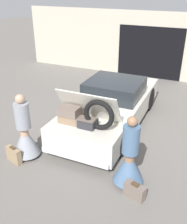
# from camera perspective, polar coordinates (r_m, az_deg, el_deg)

# --- Properties ---
(ground_plane) EXTENTS (40.00, 40.00, 0.00)m
(ground_plane) POSITION_cam_1_polar(r_m,az_deg,el_deg) (8.05, 3.70, -2.31)
(ground_plane) COLOR slate
(garage_wall_back) EXTENTS (12.00, 0.14, 2.80)m
(garage_wall_back) POSITION_cam_1_polar(r_m,az_deg,el_deg) (11.87, 12.31, 13.93)
(garage_wall_back) COLOR beige
(garage_wall_back) RESTS_ON ground_plane
(car) EXTENTS (1.83, 4.70, 1.63)m
(car) POSITION_cam_1_polar(r_m,az_deg,el_deg) (7.76, 3.77, 1.43)
(car) COLOR silver
(car) RESTS_ON ground_plane
(person_left) EXTENTS (0.67, 0.67, 1.64)m
(person_left) POSITION_cam_1_polar(r_m,az_deg,el_deg) (6.50, -14.71, -4.93)
(person_left) COLOR tan
(person_left) RESTS_ON ground_plane
(person_right) EXTENTS (0.65, 0.65, 1.60)m
(person_right) POSITION_cam_1_polar(r_m,az_deg,el_deg) (5.54, 7.80, -10.51)
(person_right) COLOR #997051
(person_right) RESTS_ON ground_plane
(suitcase_beside_left_person) EXTENTS (0.46, 0.24, 0.41)m
(suitcase_beside_left_person) POSITION_cam_1_polar(r_m,az_deg,el_deg) (6.58, -16.95, -8.91)
(suitcase_beside_left_person) COLOR #9E8460
(suitcase_beside_left_person) RESTS_ON ground_plane
(suitcase_beside_right_person) EXTENTS (0.47, 0.29, 0.34)m
(suitcase_beside_right_person) POSITION_cam_1_polar(r_m,az_deg,el_deg) (5.49, 8.95, -16.59)
(suitcase_beside_right_person) COLOR #75665B
(suitcase_beside_right_person) RESTS_ON ground_plane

